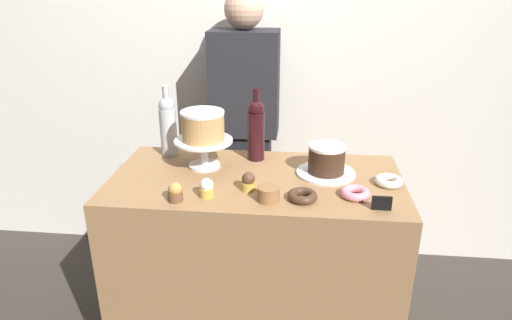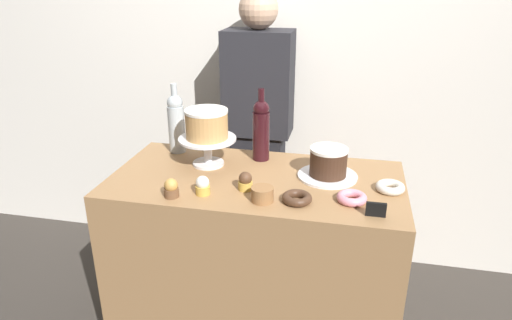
{
  "view_description": "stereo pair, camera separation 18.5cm",
  "coord_description": "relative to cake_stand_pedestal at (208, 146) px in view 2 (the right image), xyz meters",
  "views": [
    {
      "loc": [
        0.18,
        -1.71,
        1.67
      ],
      "look_at": [
        0.0,
        0.0,
        0.96
      ],
      "focal_mm": 32.02,
      "sensor_mm": 36.0,
      "label": 1
    },
    {
      "loc": [
        0.36,
        -1.68,
        1.67
      ],
      "look_at": [
        0.0,
        0.0,
        0.96
      ],
      "focal_mm": 32.02,
      "sensor_mm": 36.0,
      "label": 2
    }
  ],
  "objects": [
    {
      "name": "back_wall",
      "position": [
        0.24,
        0.79,
        0.33
      ],
      "size": [
        6.0,
        0.05,
        2.6
      ],
      "color": "silver",
      "rests_on": "ground_plane"
    },
    {
      "name": "display_counter",
      "position": [
        0.24,
        -0.09,
        -0.53
      ],
      "size": [
        1.21,
        0.61,
        0.88
      ],
      "color": "#997047",
      "rests_on": "ground_plane"
    },
    {
      "name": "cake_stand_pedestal",
      "position": [
        0.0,
        0.0,
        0.0
      ],
      "size": [
        0.25,
        0.25,
        0.13
      ],
      "color": "silver",
      "rests_on": "display_counter"
    },
    {
      "name": "white_layer_cake",
      "position": [
        0.0,
        -0.0,
        0.1
      ],
      "size": [
        0.19,
        0.19,
        0.13
      ],
      "color": "tan",
      "rests_on": "cake_stand_pedestal"
    },
    {
      "name": "silver_serving_platter",
      "position": [
        0.52,
        -0.02,
        -0.08
      ],
      "size": [
        0.25,
        0.25,
        0.01
      ],
      "color": "white",
      "rests_on": "display_counter"
    },
    {
      "name": "chocolate_round_cake",
      "position": [
        0.52,
        -0.02,
        -0.02
      ],
      "size": [
        0.15,
        0.15,
        0.12
      ],
      "color": "#3D2619",
      "rests_on": "silver_serving_platter"
    },
    {
      "name": "wine_bottle_clear",
      "position": [
        -0.19,
        0.12,
        0.06
      ],
      "size": [
        0.08,
        0.08,
        0.33
      ],
      "color": "#B2BCC1",
      "rests_on": "display_counter"
    },
    {
      "name": "wine_bottle_dark_red",
      "position": [
        0.21,
        0.11,
        0.06
      ],
      "size": [
        0.08,
        0.08,
        0.33
      ],
      "color": "black",
      "rests_on": "display_counter"
    },
    {
      "name": "cupcake_caramel",
      "position": [
        -0.04,
        -0.33,
        -0.05
      ],
      "size": [
        0.06,
        0.06,
        0.07
      ],
      "color": "brown",
      "rests_on": "display_counter"
    },
    {
      "name": "cupcake_vanilla",
      "position": [
        0.07,
        -0.28,
        -0.05
      ],
      "size": [
        0.06,
        0.06,
        0.07
      ],
      "color": "gold",
      "rests_on": "display_counter"
    },
    {
      "name": "cupcake_chocolate",
      "position": [
        0.22,
        -0.21,
        -0.05
      ],
      "size": [
        0.06,
        0.06,
        0.07
      ],
      "color": "gold",
      "rests_on": "display_counter"
    },
    {
      "name": "donut_pink",
      "position": [
        0.63,
        -0.23,
        -0.07
      ],
      "size": [
        0.11,
        0.11,
        0.03
      ],
      "color": "pink",
      "rests_on": "display_counter"
    },
    {
      "name": "donut_chocolate",
      "position": [
        0.43,
        -0.27,
        -0.07
      ],
      "size": [
        0.11,
        0.11,
        0.03
      ],
      "color": "#472D1E",
      "rests_on": "display_counter"
    },
    {
      "name": "donut_sugar",
      "position": [
        0.77,
        -0.1,
        -0.07
      ],
      "size": [
        0.11,
        0.11,
        0.03
      ],
      "color": "silver",
      "rests_on": "display_counter"
    },
    {
      "name": "cookie_stack",
      "position": [
        0.3,
        -0.29,
        -0.06
      ],
      "size": [
        0.08,
        0.08,
        0.05
      ],
      "color": "olive",
      "rests_on": "display_counter"
    },
    {
      "name": "price_sign_chalkboard",
      "position": [
        0.71,
        -0.32,
        -0.06
      ],
      "size": [
        0.07,
        0.01,
        0.05
      ],
      "color": "black",
      "rests_on": "display_counter"
    },
    {
      "name": "barista_figure",
      "position": [
        0.11,
        0.57,
        -0.13
      ],
      "size": [
        0.36,
        0.22,
        1.6
      ],
      "color": "black",
      "rests_on": "ground_plane"
    }
  ]
}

